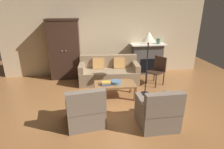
% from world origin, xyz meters
% --- Properties ---
extents(ground_plane, '(9.60, 9.60, 0.00)m').
position_xyz_m(ground_plane, '(0.00, 0.00, 0.00)').
color(ground_plane, '#9E6638').
extents(back_wall, '(7.20, 0.10, 2.80)m').
position_xyz_m(back_wall, '(0.00, 2.55, 1.40)').
color(back_wall, beige).
rests_on(back_wall, ground).
extents(fireplace, '(1.26, 0.48, 1.12)m').
position_xyz_m(fireplace, '(1.55, 2.30, 0.57)').
color(fireplace, '#4C4947').
rests_on(fireplace, ground).
extents(armoire, '(1.06, 0.57, 2.03)m').
position_xyz_m(armoire, '(-1.40, 2.22, 1.02)').
color(armoire, '#382319').
rests_on(armoire, ground).
extents(couch, '(1.96, 0.96, 0.86)m').
position_xyz_m(couch, '(0.04, 1.59, 0.32)').
color(couch, '#937A5B').
rests_on(couch, ground).
extents(coffee_table, '(1.10, 0.60, 0.42)m').
position_xyz_m(coffee_table, '(0.07, 0.46, 0.37)').
color(coffee_table, olive).
rests_on(coffee_table, ground).
extents(fruit_bowl, '(0.29, 0.29, 0.08)m').
position_xyz_m(fruit_bowl, '(0.10, 0.45, 0.46)').
color(fruit_bowl, slate).
rests_on(fruit_bowl, coffee_table).
extents(book_stack, '(0.25, 0.18, 0.09)m').
position_xyz_m(book_stack, '(-0.17, 0.39, 0.46)').
color(book_stack, '#38569E').
rests_on(book_stack, coffee_table).
extents(mantel_vase_terracotta, '(0.10, 0.10, 0.22)m').
position_xyz_m(mantel_vase_terracotta, '(1.55, 2.28, 1.23)').
color(mantel_vase_terracotta, '#A86042').
rests_on(mantel_vase_terracotta, fireplace).
extents(mantel_vase_jade, '(0.15, 0.15, 0.19)m').
position_xyz_m(mantel_vase_jade, '(1.93, 2.28, 1.22)').
color(mantel_vase_jade, slate).
rests_on(mantel_vase_jade, fireplace).
extents(armchair_near_left, '(0.88, 0.88, 0.88)m').
position_xyz_m(armchair_near_left, '(-0.72, -0.68, 0.32)').
color(armchair_near_left, '#756656').
rests_on(armchair_near_left, ground).
extents(armchair_near_right, '(0.79, 0.78, 0.88)m').
position_xyz_m(armchair_near_right, '(0.77, -0.96, 0.32)').
color(armchair_near_right, '#756656').
rests_on(armchair_near_right, ground).
extents(side_chair_wooden, '(0.60, 0.60, 0.90)m').
position_xyz_m(side_chair_wooden, '(1.57, 1.24, 0.51)').
color(side_chair_wooden, '#382319').
rests_on(side_chair_wooden, ground).
extents(floor_lamp, '(0.36, 0.36, 1.78)m').
position_xyz_m(floor_lamp, '(0.97, 0.55, 1.54)').
color(floor_lamp, black).
rests_on(floor_lamp, ground).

